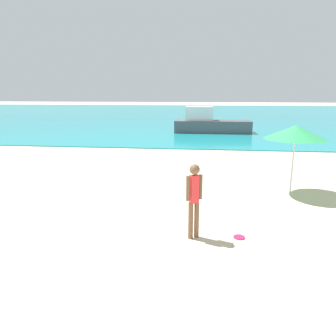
# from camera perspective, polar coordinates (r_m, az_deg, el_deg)

# --- Properties ---
(water) EXTENTS (160.00, 60.00, 0.06)m
(water) POSITION_cam_1_polar(r_m,az_deg,el_deg) (47.34, 5.06, 9.83)
(water) COLOR teal
(water) RESTS_ON ground
(person_standing) EXTENTS (0.34, 0.23, 1.66)m
(person_standing) POSITION_cam_1_polar(r_m,az_deg,el_deg) (6.75, 4.76, -5.26)
(person_standing) COLOR brown
(person_standing) RESTS_ON ground
(frisbee) EXTENTS (0.25, 0.25, 0.03)m
(frisbee) POSITION_cam_1_polar(r_m,az_deg,el_deg) (7.24, 12.81, -12.17)
(frisbee) COLOR #E51E4C
(frisbee) RESTS_ON ground
(boat_near) EXTENTS (5.85, 1.91, 1.98)m
(boat_near) POSITION_cam_1_polar(r_m,az_deg,el_deg) (24.81, 7.56, 8.01)
(boat_near) COLOR #4C4C51
(boat_near) RESTS_ON water
(beach_umbrella) EXTENTS (1.85, 1.85, 2.15)m
(beach_umbrella) POSITION_cam_1_polar(r_m,az_deg,el_deg) (10.31, 22.18, 6.03)
(beach_umbrella) COLOR #B7B7BC
(beach_umbrella) RESTS_ON ground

